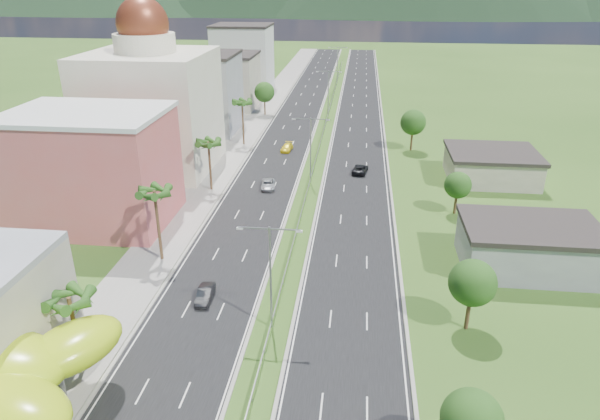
% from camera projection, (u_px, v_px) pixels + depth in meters
% --- Properties ---
extents(ground, '(500.00, 500.00, 0.00)m').
position_uv_depth(ground, '(252.00, 401.00, 43.62)').
color(ground, '#2D5119').
rests_on(ground, ground).
extents(road_left, '(11.00, 260.00, 0.04)m').
position_uv_depth(road_left, '(295.00, 121.00, 126.10)').
color(road_left, black).
rests_on(road_left, ground).
extents(road_right, '(11.00, 260.00, 0.04)m').
position_uv_depth(road_right, '(359.00, 123.00, 124.56)').
color(road_right, black).
rests_on(road_right, ground).
extents(sidewalk_left, '(7.00, 260.00, 0.12)m').
position_uv_depth(sidewalk_left, '(255.00, 120.00, 127.06)').
color(sidewalk_left, gray).
rests_on(sidewalk_left, ground).
extents(median_guardrail, '(0.10, 216.06, 0.76)m').
position_uv_depth(median_guardrail, '(321.00, 141.00, 108.73)').
color(median_guardrail, gray).
rests_on(median_guardrail, ground).
extents(streetlight_median_b, '(6.04, 0.25, 11.00)m').
position_uv_depth(streetlight_median_b, '(270.00, 268.00, 49.96)').
color(streetlight_median_b, gray).
rests_on(streetlight_median_b, ground).
extents(streetlight_median_c, '(6.04, 0.25, 11.00)m').
position_uv_depth(streetlight_median_c, '(311.00, 144.00, 86.28)').
color(streetlight_median_c, gray).
rests_on(streetlight_median_c, ground).
extents(streetlight_median_d, '(6.04, 0.25, 11.00)m').
position_uv_depth(streetlight_median_d, '(328.00, 89.00, 127.14)').
color(streetlight_median_d, gray).
rests_on(streetlight_median_d, ground).
extents(streetlight_median_e, '(6.04, 0.25, 11.00)m').
position_uv_depth(streetlight_median_e, '(338.00, 61.00, 167.99)').
color(streetlight_median_e, gray).
rests_on(streetlight_median_e, ground).
extents(pink_shophouse, '(20.00, 15.00, 15.00)m').
position_uv_depth(pink_shophouse, '(93.00, 170.00, 72.51)').
color(pink_shophouse, '#CF5855').
rests_on(pink_shophouse, ground).
extents(domed_building, '(20.00, 20.00, 28.70)m').
position_uv_depth(domed_building, '(152.00, 104.00, 91.82)').
color(domed_building, beige).
rests_on(domed_building, ground).
extents(midrise_grey, '(16.00, 15.00, 16.00)m').
position_uv_depth(midrise_grey, '(200.00, 94.00, 115.78)').
color(midrise_grey, gray).
rests_on(midrise_grey, ground).
extents(midrise_beige, '(16.00, 15.00, 13.00)m').
position_uv_depth(midrise_beige, '(225.00, 82.00, 136.37)').
color(midrise_beige, '#A29885').
rests_on(midrise_beige, ground).
extents(midrise_white, '(16.00, 15.00, 18.00)m').
position_uv_depth(midrise_white, '(243.00, 59.00, 156.24)').
color(midrise_white, silver).
rests_on(midrise_white, ground).
extents(shed_near, '(15.00, 10.00, 5.00)m').
position_uv_depth(shed_near, '(528.00, 249.00, 62.42)').
color(shed_near, gray).
rests_on(shed_near, ground).
extents(shed_far, '(14.00, 12.00, 4.40)m').
position_uv_depth(shed_far, '(491.00, 167.00, 89.58)').
color(shed_far, '#A29885').
rests_on(shed_far, ground).
extents(palm_tree_b, '(3.60, 3.60, 8.10)m').
position_uv_depth(palm_tree_b, '(70.00, 302.00, 44.16)').
color(palm_tree_b, '#47301C').
rests_on(palm_tree_b, ground).
extents(palm_tree_c, '(3.60, 3.60, 9.60)m').
position_uv_depth(palm_tree_c, '(155.00, 195.00, 61.73)').
color(palm_tree_c, '#47301C').
rests_on(palm_tree_c, ground).
extents(palm_tree_d, '(3.60, 3.60, 8.60)m').
position_uv_depth(palm_tree_d, '(208.00, 145.00, 83.01)').
color(palm_tree_d, '#47301C').
rests_on(palm_tree_d, ground).
extents(palm_tree_e, '(3.60, 3.60, 9.40)m').
position_uv_depth(palm_tree_e, '(242.00, 104.00, 105.40)').
color(palm_tree_e, '#47301C').
rests_on(palm_tree_e, ground).
extents(leafy_tree_lfar, '(4.90, 4.90, 8.05)m').
position_uv_depth(leafy_tree_lfar, '(264.00, 92.00, 129.20)').
color(leafy_tree_lfar, '#47301C').
rests_on(leafy_tree_lfar, ground).
extents(leafy_tree_ra, '(4.20, 4.20, 6.90)m').
position_uv_depth(leafy_tree_ra, '(472.00, 420.00, 35.49)').
color(leafy_tree_ra, '#47301C').
rests_on(leafy_tree_ra, ground).
extents(leafy_tree_rb, '(4.55, 4.55, 7.47)m').
position_uv_depth(leafy_tree_rb, '(473.00, 283.00, 50.46)').
color(leafy_tree_rb, '#47301C').
rests_on(leafy_tree_rb, ground).
extents(leafy_tree_rc, '(3.85, 3.85, 6.33)m').
position_uv_depth(leafy_tree_rc, '(458.00, 185.00, 75.90)').
color(leafy_tree_rc, '#47301C').
rests_on(leafy_tree_rc, ground).
extents(leafy_tree_rd, '(4.90, 4.90, 8.05)m').
position_uv_depth(leafy_tree_rd, '(413.00, 122.00, 103.06)').
color(leafy_tree_rd, '#47301C').
rests_on(leafy_tree_rd, ground).
extents(mountain_ridge, '(860.00, 140.00, 90.00)m').
position_uv_depth(mountain_ridge, '(427.00, 15.00, 446.04)').
color(mountain_ridge, black).
rests_on(mountain_ridge, ground).
extents(car_dark_left, '(1.66, 4.24, 1.38)m').
position_uv_depth(car_dark_left, '(205.00, 294.00, 56.80)').
color(car_dark_left, black).
rests_on(car_dark_left, road_left).
extents(car_silver_mid_left, '(2.78, 4.93, 1.30)m').
position_uv_depth(car_silver_mid_left, '(268.00, 184.00, 86.37)').
color(car_silver_mid_left, '#979A9E').
rests_on(car_silver_mid_left, road_left).
extents(car_yellow_far_left, '(2.25, 4.71, 1.32)m').
position_uv_depth(car_yellow_far_left, '(287.00, 147.00, 104.61)').
color(car_yellow_far_left, yellow).
rests_on(car_yellow_far_left, road_left).
extents(car_dark_far_right, '(3.08, 5.24, 1.37)m').
position_uv_depth(car_dark_far_right, '(360.00, 169.00, 93.07)').
color(car_dark_far_right, black).
rests_on(car_dark_far_right, road_right).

